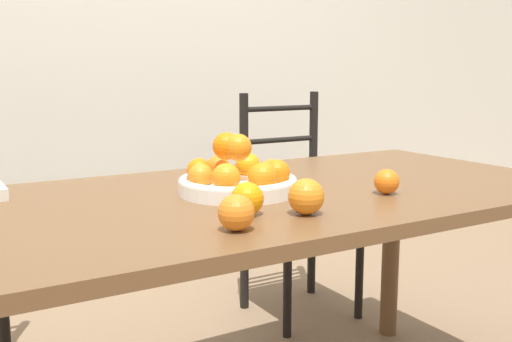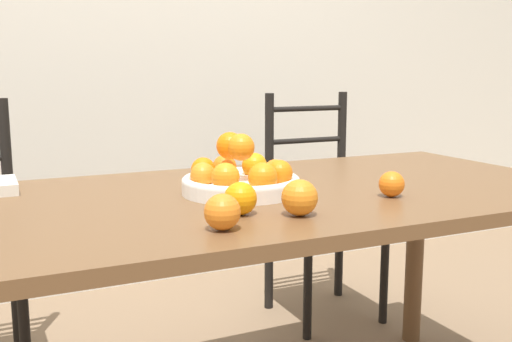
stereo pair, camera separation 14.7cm
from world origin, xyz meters
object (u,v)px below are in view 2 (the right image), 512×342
at_px(orange_loose_0, 300,198).
at_px(chair_right, 321,209).
at_px(orange_loose_3, 240,198).
at_px(fruit_bowl, 241,176).
at_px(orange_loose_1, 222,212).
at_px(orange_loose_2, 392,184).

xyz_separation_m(orange_loose_0, chair_right, (0.71, 1.07, -0.33)).
xyz_separation_m(orange_loose_0, orange_loose_3, (-0.12, 0.06, -0.00)).
height_order(fruit_bowl, orange_loose_0, fruit_bowl).
bearing_deg(orange_loose_3, orange_loose_1, -129.58).
relative_size(fruit_bowl, orange_loose_2, 4.72).
bearing_deg(orange_loose_2, chair_right, 68.35).
bearing_deg(chair_right, fruit_bowl, -132.76).
relative_size(orange_loose_2, chair_right, 0.07).
height_order(orange_loose_0, chair_right, chair_right).
bearing_deg(orange_loose_1, fruit_bowl, 60.36).
height_order(orange_loose_0, orange_loose_1, orange_loose_0).
xyz_separation_m(fruit_bowl, orange_loose_2, (0.34, -0.21, -0.01)).
bearing_deg(fruit_bowl, orange_loose_1, -119.64).
bearing_deg(orange_loose_3, chair_right, 50.37).
xyz_separation_m(orange_loose_2, chair_right, (0.39, 0.99, -0.32)).
distance_m(orange_loose_3, chair_right, 1.34).
height_order(fruit_bowl, orange_loose_3, fruit_bowl).
bearing_deg(chair_right, orange_loose_1, -129.26).
xyz_separation_m(fruit_bowl, chair_right, (0.73, 0.78, -0.33)).
relative_size(orange_loose_0, orange_loose_2, 1.24).
relative_size(fruit_bowl, orange_loose_0, 3.79).
distance_m(fruit_bowl, orange_loose_1, 0.38).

